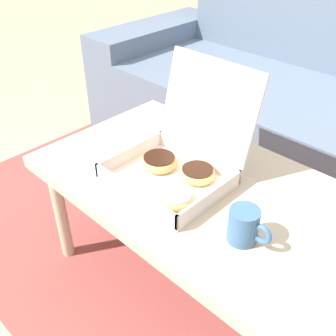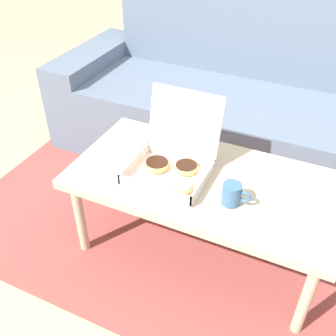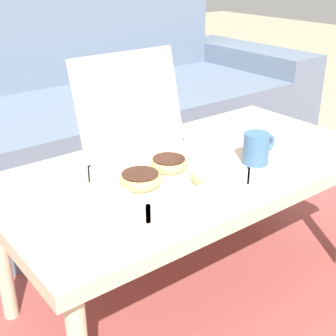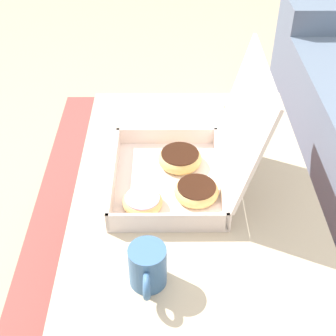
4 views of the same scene
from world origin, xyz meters
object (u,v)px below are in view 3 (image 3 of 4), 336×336
object	(u,v)px
couch	(60,127)
coffee_table	(192,178)
pastry_box	(159,159)
coffee_mug	(257,148)

from	to	relation	value
couch	coffee_table	world-z (taller)	couch
pastry_box	coffee_table	bearing A→B (deg)	7.70
pastry_box	coffee_mug	xyz separation A→B (m)	(0.29, -0.09, -0.01)
couch	coffee_table	size ratio (longest dim) A/B	2.15
coffee_table	coffee_mug	distance (m)	0.21
coffee_mug	pastry_box	bearing A→B (deg)	163.09
pastry_box	coffee_mug	distance (m)	0.30
coffee_table	pastry_box	bearing A→B (deg)	-172.30
pastry_box	coffee_mug	size ratio (longest dim) A/B	3.00
couch	coffee_mug	xyz separation A→B (m)	(0.15, -0.99, 0.18)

